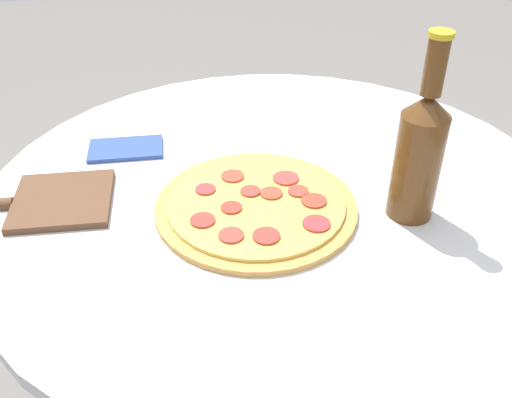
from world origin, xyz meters
TOP-DOWN VIEW (x-y plane):
  - table at (0.00, 0.00)m, footprint 0.99×0.99m
  - pizza at (0.04, 0.06)m, footprint 0.32×0.32m
  - beer_bottle at (-0.19, 0.09)m, footprint 0.07×0.07m
  - pizza_paddle at (0.38, 0.01)m, footprint 0.30×0.16m
  - napkin at (0.27, -0.15)m, footprint 0.14×0.09m

SIDE VIEW (x-z plane):
  - table at x=0.00m, z-range 0.20..0.95m
  - napkin at x=0.27m, z-range 0.75..0.76m
  - pizza_paddle at x=0.38m, z-range 0.74..0.77m
  - pizza at x=0.04m, z-range 0.75..0.77m
  - beer_bottle at x=-0.19m, z-range 0.72..1.01m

